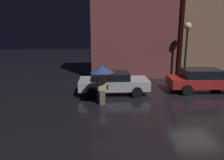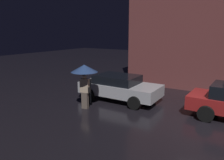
# 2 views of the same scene
# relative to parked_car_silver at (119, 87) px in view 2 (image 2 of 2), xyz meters

# --- Properties ---
(ground_plane) EXTENTS (60.00, 60.00, 0.00)m
(ground_plane) POSITION_rel_parked_car_silver_xyz_m (4.56, -1.33, -0.69)
(ground_plane) COLOR black
(building_facade_left) EXTENTS (6.45, 3.00, 8.03)m
(building_facade_left) POSITION_rel_parked_car_silver_xyz_m (1.80, 5.17, 3.33)
(building_facade_left) COLOR brown
(building_facade_left) RESTS_ON ground
(parked_car_silver) EXTENTS (4.08, 2.05, 1.28)m
(parked_car_silver) POSITION_rel_parked_car_silver_xyz_m (0.00, 0.00, 0.00)
(parked_car_silver) COLOR #B7B7BF
(parked_car_silver) RESTS_ON ground
(pedestrian_with_umbrella) EXTENTS (1.20, 1.20, 2.02)m
(pedestrian_with_umbrella) POSITION_rel_parked_car_silver_xyz_m (-0.67, -1.96, 0.99)
(pedestrian_with_umbrella) COLOR #66564C
(pedestrian_with_umbrella) RESTS_ON ground
(parking_meter) EXTENTS (0.12, 0.10, 1.22)m
(parking_meter) POSITION_rel_parked_car_silver_xyz_m (-0.91, -1.26, 0.07)
(parking_meter) COLOR #4C5154
(parking_meter) RESTS_ON ground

